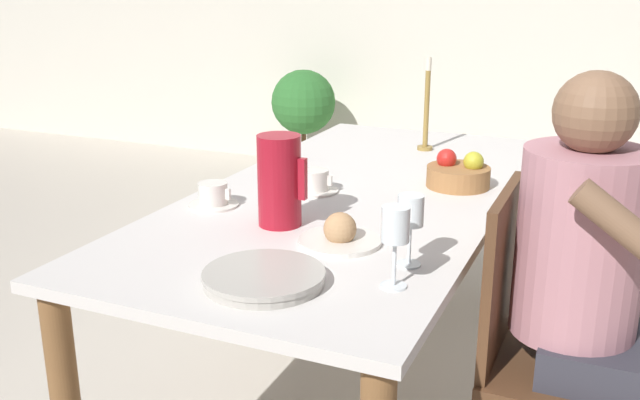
% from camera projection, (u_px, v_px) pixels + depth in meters
% --- Properties ---
extents(ground_plane, '(20.00, 20.00, 0.00)m').
position_uv_depth(ground_plane, '(354.00, 390.00, 2.48)').
color(ground_plane, beige).
extents(dining_table, '(0.91, 1.96, 0.73)m').
position_uv_depth(dining_table, '(357.00, 216.00, 2.29)').
color(dining_table, silver).
rests_on(dining_table, ground_plane).
extents(chair_person_side, '(0.42, 0.42, 0.88)m').
position_uv_depth(chair_person_side, '(546.00, 351.00, 1.80)').
color(chair_person_side, '#51331E').
rests_on(chair_person_side, ground_plane).
extents(person_seated, '(0.39, 0.41, 1.18)m').
position_uv_depth(person_seated, '(592.00, 274.00, 1.70)').
color(person_seated, '#33333D').
rests_on(person_seated, ground_plane).
extents(red_pitcher, '(0.14, 0.12, 0.25)m').
position_uv_depth(red_pitcher, '(279.00, 180.00, 1.91)').
color(red_pitcher, '#A31423').
rests_on(red_pitcher, dining_table).
extents(wine_glass_water, '(0.06, 0.06, 0.18)m').
position_uv_depth(wine_glass_water, '(395.00, 229.00, 1.51)').
color(wine_glass_water, white).
rests_on(wine_glass_water, dining_table).
extents(wine_glass_juice, '(0.06, 0.06, 0.17)m').
position_uv_depth(wine_glass_juice, '(410.00, 215.00, 1.64)').
color(wine_glass_juice, white).
rests_on(wine_glass_juice, dining_table).
extents(teacup_near_person, '(0.15, 0.15, 0.07)m').
position_uv_depth(teacup_near_person, '(213.00, 196.00, 2.10)').
color(teacup_near_person, silver).
rests_on(teacup_near_person, dining_table).
extents(teacup_across, '(0.15, 0.15, 0.07)m').
position_uv_depth(teacup_across, '(315.00, 182.00, 2.24)').
color(teacup_across, silver).
rests_on(teacup_across, dining_table).
extents(serving_tray, '(0.27, 0.27, 0.03)m').
position_uv_depth(serving_tray, '(264.00, 278.00, 1.56)').
color(serving_tray, '#B7B2A8').
rests_on(serving_tray, dining_table).
extents(bread_plate, '(0.21, 0.21, 0.08)m').
position_uv_depth(bread_plate, '(340.00, 235.00, 1.80)').
color(bread_plate, silver).
rests_on(bread_plate, dining_table).
extents(fruit_bowl, '(0.20, 0.20, 0.12)m').
position_uv_depth(fruit_bowl, '(458.00, 174.00, 2.29)').
color(fruit_bowl, '#9E6B3D').
rests_on(fruit_bowl, dining_table).
extents(candlestick_tall, '(0.06, 0.06, 0.36)m').
position_uv_depth(candlestick_tall, '(426.00, 114.00, 2.75)').
color(candlestick_tall, olive).
rests_on(candlestick_tall, dining_table).
extents(potted_plant, '(0.46, 0.46, 0.76)m').
position_uv_depth(potted_plant, '(304.00, 108.00, 5.06)').
color(potted_plant, beige).
rests_on(potted_plant, ground_plane).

